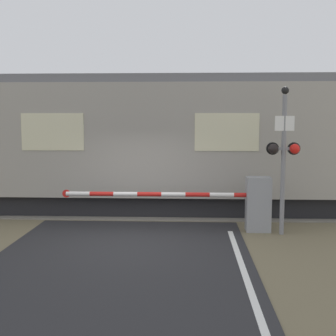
# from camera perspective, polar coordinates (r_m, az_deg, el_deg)

# --- Properties ---
(ground_plane) EXTENTS (80.00, 80.00, 0.00)m
(ground_plane) POSITION_cam_1_polar(r_m,az_deg,el_deg) (10.85, -4.63, -8.92)
(ground_plane) COLOR #6B6047
(track_bed) EXTENTS (36.00, 3.20, 0.13)m
(track_bed) POSITION_cam_1_polar(r_m,az_deg,el_deg) (14.47, -2.72, -4.98)
(track_bed) COLOR slate
(track_bed) RESTS_ON ground_plane
(train) EXTENTS (17.33, 2.90, 4.02)m
(train) POSITION_cam_1_polar(r_m,az_deg,el_deg) (14.65, -12.25, 3.04)
(train) COLOR black
(train) RESTS_ON ground_plane
(crossing_barrier) EXTENTS (5.22, 0.44, 1.36)m
(crossing_barrier) POSITION_cam_1_polar(r_m,az_deg,el_deg) (11.81, 9.29, -4.20)
(crossing_barrier) COLOR gray
(crossing_barrier) RESTS_ON ground_plane
(signal_post) EXTENTS (0.81, 0.26, 3.55)m
(signal_post) POSITION_cam_1_polar(r_m,az_deg,el_deg) (11.48, 13.92, 1.97)
(signal_post) COLOR gray
(signal_post) RESTS_ON ground_plane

